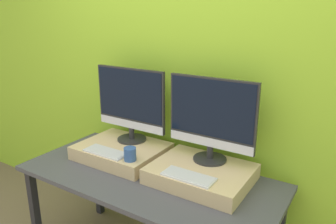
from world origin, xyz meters
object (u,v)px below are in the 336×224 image
(mug, at_px, (130,154))
(monitor_right, at_px, (211,117))
(keyboard_right, at_px, (188,176))
(monitor_left, at_px, (130,102))
(keyboard_left, at_px, (106,152))

(mug, xyz_separation_m, monitor_right, (0.42, 0.27, 0.24))
(mug, bearing_deg, keyboard_right, -0.00)
(monitor_left, bearing_deg, mug, -53.07)
(keyboard_left, relative_size, monitor_right, 0.54)
(keyboard_left, distance_m, monitor_right, 0.73)
(keyboard_left, xyz_separation_m, mug, (0.21, 0.00, 0.03))
(mug, relative_size, keyboard_right, 0.28)
(keyboard_left, height_order, monitor_right, monitor_right)
(mug, bearing_deg, monitor_left, 126.93)
(keyboard_left, bearing_deg, monitor_left, 90.00)
(keyboard_right, bearing_deg, keyboard_left, 180.00)
(monitor_right, relative_size, keyboard_right, 1.86)
(keyboard_right, bearing_deg, monitor_left, 156.33)
(monitor_right, bearing_deg, monitor_left, 180.00)
(keyboard_right, bearing_deg, monitor_right, 90.00)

